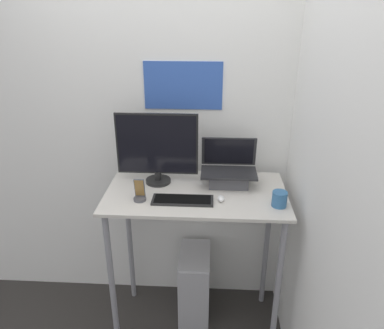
{
  "coord_description": "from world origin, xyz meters",
  "views": [
    {
      "loc": [
        0.09,
        -1.74,
        2.16
      ],
      "look_at": [
        -0.03,
        0.31,
        1.27
      ],
      "focal_mm": 35.0,
      "sensor_mm": 36.0,
      "label": 1
    }
  ],
  "objects_px": {
    "computer_tower": "(195,284)",
    "laptop": "(229,173)",
    "monitor": "(157,149)",
    "mouse": "(221,199)",
    "cell_phone": "(140,194)",
    "keyboard": "(183,200)"
  },
  "relations": [
    {
      "from": "mouse",
      "to": "monitor",
      "type": "bearing_deg",
      "value": 150.65
    },
    {
      "from": "cell_phone",
      "to": "computer_tower",
      "type": "bearing_deg",
      "value": 37.72
    },
    {
      "from": "cell_phone",
      "to": "computer_tower",
      "type": "xyz_separation_m",
      "value": [
        0.31,
        0.24,
        -0.86
      ]
    },
    {
      "from": "monitor",
      "to": "mouse",
      "type": "height_order",
      "value": "monitor"
    },
    {
      "from": "keyboard",
      "to": "mouse",
      "type": "distance_m",
      "value": 0.22
    },
    {
      "from": "laptop",
      "to": "monitor",
      "type": "distance_m",
      "value": 0.47
    },
    {
      "from": "laptop",
      "to": "computer_tower",
      "type": "distance_m",
      "value": 0.93
    },
    {
      "from": "mouse",
      "to": "keyboard",
      "type": "bearing_deg",
      "value": -174.98
    },
    {
      "from": "monitor",
      "to": "keyboard",
      "type": "relative_size",
      "value": 1.43
    },
    {
      "from": "keyboard",
      "to": "cell_phone",
      "type": "xyz_separation_m",
      "value": [
        -0.25,
        0.0,
        0.03
      ]
    },
    {
      "from": "cell_phone",
      "to": "mouse",
      "type": "bearing_deg",
      "value": 2.05
    },
    {
      "from": "keyboard",
      "to": "mouse",
      "type": "relative_size",
      "value": 5.62
    },
    {
      "from": "laptop",
      "to": "monitor",
      "type": "relative_size",
      "value": 0.68
    },
    {
      "from": "monitor",
      "to": "computer_tower",
      "type": "xyz_separation_m",
      "value": [
        0.24,
        -0.0,
        -1.05
      ]
    },
    {
      "from": "mouse",
      "to": "cell_phone",
      "type": "xyz_separation_m",
      "value": [
        -0.48,
        -0.02,
        0.02
      ]
    },
    {
      "from": "computer_tower",
      "to": "laptop",
      "type": "bearing_deg",
      "value": -1.9
    },
    {
      "from": "laptop",
      "to": "monitor",
      "type": "height_order",
      "value": "monitor"
    },
    {
      "from": "computer_tower",
      "to": "keyboard",
      "type": "bearing_deg",
      "value": -103.81
    },
    {
      "from": "laptop",
      "to": "monitor",
      "type": "xyz_separation_m",
      "value": [
        -0.45,
        0.01,
        0.15
      ]
    },
    {
      "from": "monitor",
      "to": "keyboard",
      "type": "bearing_deg",
      "value": -54.09
    },
    {
      "from": "monitor",
      "to": "mouse",
      "type": "bearing_deg",
      "value": -29.35
    },
    {
      "from": "laptop",
      "to": "mouse",
      "type": "relative_size",
      "value": 5.44
    }
  ]
}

